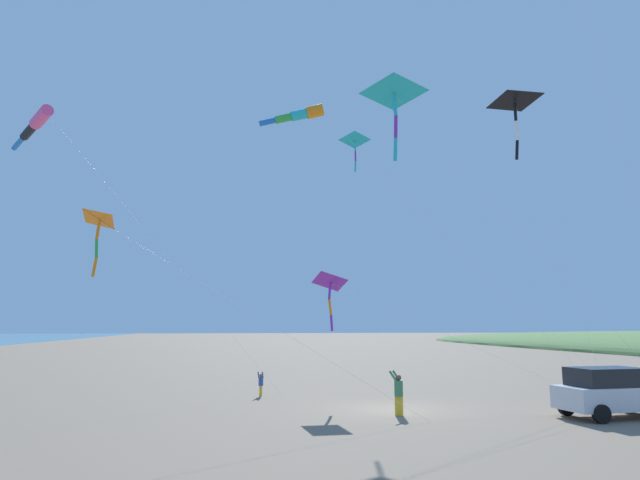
% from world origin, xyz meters
% --- Properties ---
extents(ground_plane, '(600.00, 600.00, 0.00)m').
position_xyz_m(ground_plane, '(0.00, 0.00, 0.00)').
color(ground_plane, '#756654').
extents(parked_car, '(4.38, 2.23, 1.85)m').
position_xyz_m(parked_car, '(7.43, -3.86, 0.95)').
color(parked_car, silver).
rests_on(parked_car, ground_plane).
extents(person_adult_flyer, '(0.60, 0.60, 1.69)m').
position_xyz_m(person_adult_flyer, '(-0.31, -1.75, 0.92)').
color(person_adult_flyer, gold).
rests_on(person_adult_flyer, ground_plane).
extents(person_child_green_jacket, '(0.34, 0.40, 1.20)m').
position_xyz_m(person_child_green_jacket, '(-4.96, 5.28, 0.65)').
color(person_child_green_jacket, gold).
rests_on(person_child_green_jacket, ground_plane).
extents(kite_delta_yellow_midlevel, '(10.16, 8.91, 14.13)m').
position_xyz_m(kite_delta_yellow_midlevel, '(0.21, 6.08, 13.70)').
color(kite_delta_yellow_midlevel, '#1EB7C6').
rests_on(kite_delta_yellow_midlevel, ground_plane).
extents(kite_delta_small_distant, '(12.22, 1.61, 7.20)m').
position_xyz_m(kite_delta_small_distant, '(-11.15, -3.80, 6.83)').
color(kite_delta_small_distant, orange).
rests_on(kite_delta_small_distant, ground_plane).
extents(kite_delta_striped_overhead, '(11.66, 6.08, 5.94)m').
position_xyz_m(kite_delta_striped_overhead, '(-1.97, 2.65, 5.44)').
color(kite_delta_striped_overhead, purple).
rests_on(kite_delta_striped_overhead, ground_plane).
extents(kite_delta_green_low_center, '(10.85, 5.02, 13.74)m').
position_xyz_m(kite_delta_green_low_center, '(-0.16, -1.57, 13.16)').
color(kite_delta_green_low_center, '#1EB7C6').
rests_on(kite_delta_green_low_center, ground_plane).
extents(kite_windsock_purple_drifting, '(16.54, 9.65, 15.70)m').
position_xyz_m(kite_windsock_purple_drifting, '(-17.99, 11.01, 15.16)').
color(kite_windsock_purple_drifting, '#EF4C93').
rests_on(kite_windsock_purple_drifting, ground_plane).
extents(kite_delta_magenta_far_left, '(2.99, 4.31, 15.23)m').
position_xyz_m(kite_delta_magenta_far_left, '(7.45, 1.56, 14.77)').
color(kite_delta_magenta_far_left, black).
rests_on(kite_delta_magenta_far_left, ground_plane).
extents(kite_windsock_black_fish_shape, '(15.07, 8.24, 15.98)m').
position_xyz_m(kite_windsock_black_fish_shape, '(-2.80, 6.81, 15.32)').
color(kite_windsock_black_fish_shape, orange).
rests_on(kite_windsock_black_fish_shape, ground_plane).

